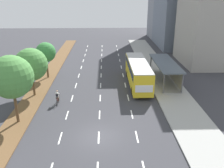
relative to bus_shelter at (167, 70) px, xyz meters
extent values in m
plane|color=#38383D|center=(-9.53, -13.98, -1.87)|extent=(140.00, 140.00, 0.00)
cube|color=brown|center=(-17.83, 6.02, -1.81)|extent=(2.60, 52.00, 0.12)
cube|color=#9E9E99|center=(-0.28, 6.02, -1.79)|extent=(4.50, 52.00, 0.15)
cube|color=white|center=(-13.03, -14.14, -1.86)|extent=(0.14, 1.95, 0.01)
cube|color=white|center=(-13.03, -9.78, -1.86)|extent=(0.14, 1.95, 0.01)
cube|color=white|center=(-13.03, -5.41, -1.86)|extent=(0.14, 1.95, 0.01)
cube|color=white|center=(-13.03, -1.04, -1.86)|extent=(0.14, 1.95, 0.01)
cube|color=white|center=(-13.03, 3.33, -1.86)|extent=(0.14, 1.95, 0.01)
cube|color=white|center=(-13.03, 7.70, -1.86)|extent=(0.14, 1.95, 0.01)
cube|color=white|center=(-13.03, 12.06, -1.86)|extent=(0.14, 1.95, 0.01)
cube|color=white|center=(-13.03, 16.43, -1.86)|extent=(0.14, 1.95, 0.01)
cube|color=white|center=(-13.03, 20.80, -1.86)|extent=(0.14, 1.95, 0.01)
cube|color=white|center=(-13.03, 25.17, -1.86)|extent=(0.14, 1.95, 0.01)
cube|color=white|center=(-9.53, -14.14, -1.86)|extent=(0.14, 1.95, 0.01)
cube|color=white|center=(-9.53, -9.78, -1.86)|extent=(0.14, 1.95, 0.01)
cube|color=white|center=(-9.53, -5.41, -1.86)|extent=(0.14, 1.95, 0.01)
cube|color=white|center=(-9.53, -1.04, -1.86)|extent=(0.14, 1.95, 0.01)
cube|color=white|center=(-9.53, 3.33, -1.86)|extent=(0.14, 1.95, 0.01)
cube|color=white|center=(-9.53, 7.70, -1.86)|extent=(0.14, 1.95, 0.01)
cube|color=white|center=(-9.53, 12.06, -1.86)|extent=(0.14, 1.95, 0.01)
cube|color=white|center=(-9.53, 16.43, -1.86)|extent=(0.14, 1.95, 0.01)
cube|color=white|center=(-9.53, 20.80, -1.86)|extent=(0.14, 1.95, 0.01)
cube|color=white|center=(-9.53, 25.17, -1.86)|extent=(0.14, 1.95, 0.01)
cube|color=white|center=(-6.03, -14.14, -1.86)|extent=(0.14, 1.95, 0.01)
cube|color=white|center=(-6.03, -9.78, -1.86)|extent=(0.14, 1.95, 0.01)
cube|color=white|center=(-6.03, -5.41, -1.86)|extent=(0.14, 1.95, 0.01)
cube|color=white|center=(-6.03, -1.04, -1.86)|extent=(0.14, 1.95, 0.01)
cube|color=white|center=(-6.03, 3.33, -1.86)|extent=(0.14, 1.95, 0.01)
cube|color=white|center=(-6.03, 7.70, -1.86)|extent=(0.14, 1.95, 0.01)
cube|color=white|center=(-6.03, 12.06, -1.86)|extent=(0.14, 1.95, 0.01)
cube|color=white|center=(-6.03, 16.43, -1.86)|extent=(0.14, 1.95, 0.01)
cube|color=white|center=(-6.03, 20.80, -1.86)|extent=(0.14, 1.95, 0.01)
cube|color=white|center=(-6.03, 25.17, -1.86)|extent=(0.14, 1.95, 0.01)
cube|color=gray|center=(-0.28, 0.00, -1.67)|extent=(2.60, 9.67, 0.10)
cylinder|color=#56565B|center=(-1.46, -4.58, -0.32)|extent=(0.16, 0.16, 2.60)
cylinder|color=#56565B|center=(-1.46, 4.58, -0.32)|extent=(0.16, 0.16, 2.60)
cylinder|color=#56565B|center=(0.90, -4.58, -0.32)|extent=(0.16, 0.16, 2.60)
cylinder|color=#56565B|center=(0.90, 4.58, -0.32)|extent=(0.16, 0.16, 2.60)
cube|color=gray|center=(0.96, 0.00, -0.32)|extent=(0.10, 9.19, 2.34)
cube|color=#4C5660|center=(-0.28, 0.00, 1.06)|extent=(2.90, 10.07, 0.16)
cube|color=yellow|center=(-4.28, -0.95, -0.02)|extent=(2.50, 11.20, 2.80)
cube|color=#2D3D4C|center=(-4.28, -0.95, 0.83)|extent=(2.54, 10.30, 0.90)
cube|color=#B7B7B7|center=(-4.28, -0.95, 1.44)|extent=(2.45, 10.98, 0.12)
cube|color=#2D3D4C|center=(-4.28, 4.67, 0.33)|extent=(2.25, 0.06, 1.54)
cube|color=white|center=(-4.28, -6.57, -0.22)|extent=(2.12, 0.04, 0.90)
cylinder|color=black|center=(-5.38, 2.52, -1.37)|extent=(0.30, 1.00, 1.00)
cylinder|color=black|center=(-3.18, 2.52, -1.37)|extent=(0.30, 1.00, 1.00)
cylinder|color=black|center=(-5.38, -4.43, -1.37)|extent=(0.30, 1.00, 1.00)
cylinder|color=black|center=(-3.18, -4.43, -1.37)|extent=(0.30, 1.00, 1.00)
torus|color=black|center=(-14.50, -6.37, -1.51)|extent=(0.06, 0.72, 0.72)
torus|color=black|center=(-14.50, -7.47, -1.51)|extent=(0.06, 0.72, 0.72)
cylinder|color=maroon|center=(-14.50, -6.92, -1.23)|extent=(0.05, 0.94, 0.05)
cylinder|color=maroon|center=(-14.50, -7.02, -1.41)|extent=(0.05, 0.57, 0.42)
cylinder|color=maroon|center=(-14.50, -7.12, -1.21)|extent=(0.04, 0.04, 0.40)
cube|color=black|center=(-14.50, -7.12, -1.01)|extent=(0.12, 0.24, 0.06)
cylinder|color=black|center=(-14.50, -6.42, -0.96)|extent=(0.46, 0.04, 0.04)
cube|color=silver|center=(-14.50, -6.94, -0.68)|extent=(0.30, 0.36, 0.59)
cube|color=black|center=(-14.50, -7.10, -0.66)|extent=(0.26, 0.26, 0.42)
sphere|color=tan|center=(-14.50, -6.82, -0.26)|extent=(0.20, 0.20, 0.20)
cylinder|color=brown|center=(-14.62, -6.97, -1.08)|extent=(0.12, 0.42, 0.25)
cylinder|color=brown|center=(-14.62, -6.80, -1.34)|extent=(0.10, 0.17, 0.41)
cylinder|color=brown|center=(-14.38, -6.97, -1.08)|extent=(0.12, 0.42, 0.25)
cylinder|color=brown|center=(-14.38, -6.80, -1.34)|extent=(0.10, 0.17, 0.41)
cylinder|color=silver|center=(-14.67, -6.72, -0.63)|extent=(0.09, 0.47, 0.28)
cylinder|color=silver|center=(-14.33, -6.72, -0.63)|extent=(0.09, 0.47, 0.28)
cylinder|color=brown|center=(-17.74, -11.20, -0.14)|extent=(0.28, 0.28, 3.22)
sphere|color=#4C8E42|center=(-17.74, -11.20, 3.04)|extent=(4.16, 4.16, 4.16)
cylinder|color=brown|center=(-17.88, -4.44, -0.49)|extent=(0.28, 0.28, 2.51)
sphere|color=#4C8E42|center=(-17.88, -4.44, 2.27)|extent=(4.01, 4.01, 4.01)
cylinder|color=brown|center=(-17.62, 2.33, -0.35)|extent=(0.28, 0.28, 2.80)
sphere|color=#38843D|center=(-17.62, 2.33, 2.15)|extent=(2.95, 2.95, 2.95)
cube|color=#A39E93|center=(9.29, 9.83, 6.48)|extent=(8.33, 11.47, 16.70)
cube|color=slate|center=(9.66, 25.08, 7.92)|extent=(11.74, 13.97, 19.58)
camera|label=1|loc=(-8.89, -33.18, 10.65)|focal=39.06mm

